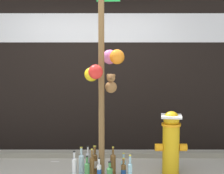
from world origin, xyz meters
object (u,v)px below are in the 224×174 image
(bottle_2, at_px, (92,167))
(bottle_0, at_px, (113,164))
(memorial_post, at_px, (103,51))
(bottle_5, at_px, (99,172))
(bottle_7, at_px, (87,171))
(bottle_3, at_px, (74,168))
(bottle_9, at_px, (123,167))
(bottle_11, at_px, (123,170))
(bottle_1, at_px, (81,164))
(bottle_8, at_px, (94,163))
(bottle_4, at_px, (130,171))
(bottle_6, at_px, (87,163))
(fire_hydrant, at_px, (170,141))

(bottle_2, bearing_deg, bottle_0, 22.10)
(memorial_post, distance_m, bottle_2, 1.54)
(bottle_5, relative_size, bottle_7, 0.91)
(bottle_2, xyz_separation_m, bottle_3, (-0.23, 0.01, -0.01))
(bottle_9, relative_size, bottle_11, 1.11)
(bottle_1, bearing_deg, bottle_8, 7.89)
(bottle_4, xyz_separation_m, bottle_9, (-0.08, 0.22, -0.02))
(memorial_post, distance_m, bottle_7, 1.58)
(bottle_2, distance_m, bottle_11, 0.42)
(bottle_11, bearing_deg, bottle_0, 150.43)
(bottle_2, relative_size, bottle_5, 1.32)
(bottle_4, bearing_deg, bottle_8, 154.61)
(bottle_7, bearing_deg, bottle_5, 10.68)
(bottle_2, bearing_deg, bottle_9, 20.82)
(bottle_6, xyz_separation_m, bottle_9, (0.49, -0.05, -0.03))
(bottle_5, xyz_separation_m, bottle_9, (0.33, 0.23, -0.01))
(fire_hydrant, distance_m, bottle_4, 0.72)
(bottle_3, height_order, bottle_4, bottle_3)
(fire_hydrant, xyz_separation_m, bottle_5, (-0.98, -0.29, -0.33))
(bottle_8, bearing_deg, bottle_3, -149.52)
(bottle_3, relative_size, bottle_7, 1.10)
(bottle_4, bearing_deg, bottle_11, 130.30)
(bottle_6, distance_m, bottle_8, 0.11)
(bottle_9, bearing_deg, bottle_1, -177.59)
(bottle_4, bearing_deg, bottle_5, -178.96)
(bottle_3, xyz_separation_m, bottle_9, (0.66, 0.15, -0.04))
(fire_hydrant, bearing_deg, bottle_6, -179.80)
(bottle_2, distance_m, bottle_4, 0.51)
(bottle_4, height_order, bottle_11, bottle_4)
(bottle_4, height_order, bottle_7, bottle_4)
(bottle_2, xyz_separation_m, bottle_6, (-0.07, 0.21, -0.01))
(bottle_1, height_order, bottle_3, bottle_1)
(bottle_7, relative_size, bottle_9, 1.12)
(bottle_0, relative_size, bottle_1, 1.03)
(bottle_0, bearing_deg, bottle_11, -29.57)
(memorial_post, bearing_deg, bottle_3, -173.40)
(bottle_4, bearing_deg, bottle_0, 141.58)
(bottle_7, bearing_deg, bottle_1, 111.69)
(bottle_6, xyz_separation_m, bottle_8, (0.10, -0.05, 0.01))
(bottle_6, distance_m, bottle_7, 0.31)
(bottle_11, bearing_deg, bottle_6, 159.88)
(bottle_4, height_order, bottle_8, bottle_8)
(bottle_8, distance_m, bottle_9, 0.40)
(bottle_6, height_order, bottle_7, bottle_6)
(bottle_7, distance_m, bottle_8, 0.28)
(bottle_2, bearing_deg, fire_hydrant, 11.34)
(bottle_1, height_order, bottle_8, bottle_8)
(bottle_2, relative_size, bottle_7, 1.19)
(memorial_post, xyz_separation_m, bottle_3, (-0.39, -0.04, -1.54))
(memorial_post, relative_size, bottle_11, 10.18)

